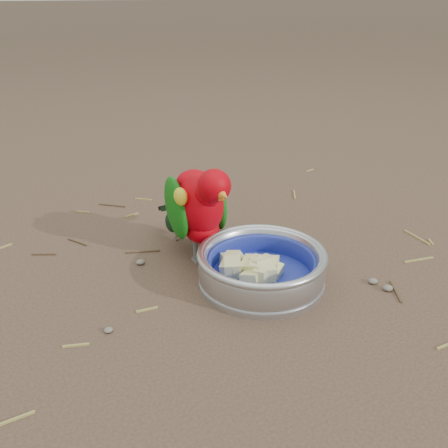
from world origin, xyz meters
TOP-DOWN VIEW (x-y plane):
  - ground at (0.00, 0.00)m, footprint 60.00×60.00m
  - food_bowl at (-0.00, -0.01)m, footprint 0.21×0.21m
  - bowl_wall at (-0.00, -0.01)m, footprint 0.21×0.21m
  - fruit_wedges at (-0.00, -0.01)m, footprint 0.13×0.13m
  - lory_parrot at (-0.05, 0.12)m, footprint 0.11×0.22m
  - ground_debris at (-0.05, 0.01)m, footprint 0.90×0.80m

SIDE VIEW (x-z plane):
  - ground at x=0.00m, z-range 0.00..0.00m
  - ground_debris at x=-0.05m, z-range 0.00..0.01m
  - food_bowl at x=0.00m, z-range 0.00..0.02m
  - fruit_wedges at x=0.00m, z-range 0.02..0.05m
  - bowl_wall at x=0.00m, z-range 0.02..0.06m
  - lory_parrot at x=-0.05m, z-range 0.00..0.18m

